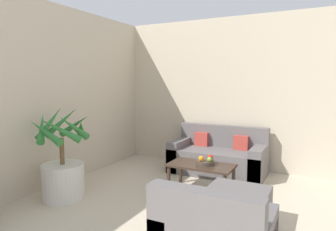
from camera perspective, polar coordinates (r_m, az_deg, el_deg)
name	(u,v)px	position (r m, az deg, el deg)	size (l,w,h in m)	color
wall_back	(317,95)	(5.32, 26.54, 3.49)	(8.47, 0.06, 2.70)	beige
potted_palm	(63,169)	(4.27, -19.42, -9.50)	(0.79, 0.79, 1.24)	beige
sofa_loveseat	(218,157)	(5.26, 9.51, -7.83)	(1.58, 0.77, 0.79)	#605B5B
coffee_table	(201,168)	(4.35, 6.34, -9.94)	(0.92, 0.50, 0.39)	#38281E
fruit_bowl	(205,163)	(4.32, 7.14, -8.90)	(0.26, 0.26, 0.06)	#42382D
apple_red	(210,157)	(4.33, 8.03, -7.92)	(0.08, 0.08, 0.08)	red
apple_green	(210,159)	(4.25, 7.92, -8.29)	(0.07, 0.07, 0.07)	olive
orange_fruit	(201,158)	(4.27, 6.33, -8.14)	(0.08, 0.08, 0.08)	orange
ottoman	(238,207)	(3.49, 13.19, -16.57)	(0.64, 0.52, 0.42)	#605B5B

